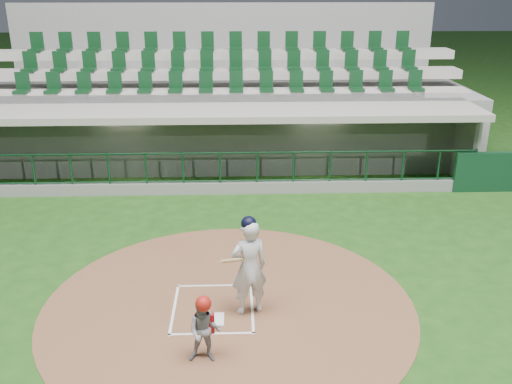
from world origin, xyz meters
TOP-DOWN VIEW (x-y plane):
  - ground at (0.00, 0.00)m, footprint 120.00×120.00m
  - dirt_circle at (0.30, -0.20)m, footprint 7.20×7.20m
  - home_plate at (0.00, -0.70)m, footprint 0.43×0.43m
  - batter_box_chalk at (0.00, -0.30)m, footprint 1.55×1.80m
  - dugout_structure at (0.05, 7.83)m, footprint 16.40×3.70m
  - seating_deck at (0.00, 10.91)m, footprint 17.00×6.72m
  - batter at (0.69, -0.46)m, footprint 0.94×0.96m
  - catcher at (-0.07, -1.87)m, footprint 0.57×0.46m

SIDE VIEW (x-z plane):
  - ground at x=0.00m, z-range 0.00..0.00m
  - dirt_circle at x=0.30m, z-range 0.00..0.01m
  - batter_box_chalk at x=0.00m, z-range 0.01..0.02m
  - home_plate at x=0.00m, z-range 0.01..0.03m
  - catcher at x=-0.07m, z-range 0.00..1.21m
  - dugout_structure at x=0.05m, z-range -0.54..2.46m
  - batter at x=0.69m, z-range 0.01..1.98m
  - seating_deck at x=0.00m, z-range -1.15..4.00m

